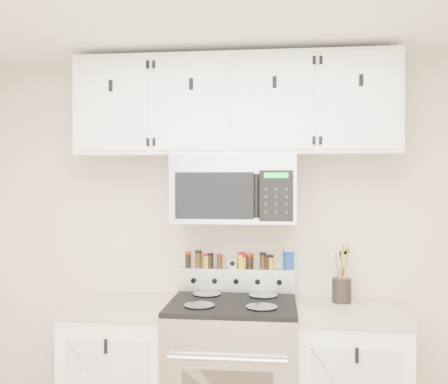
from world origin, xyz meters
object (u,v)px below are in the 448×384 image
object	(u,v)px
range	(233,377)
salt_canister	(288,259)
microwave	(235,189)
utensil_crock	(342,288)

from	to	relation	value
range	salt_canister	size ratio (longest dim) A/B	8.46
range	microwave	distance (m)	1.15
microwave	salt_canister	size ratio (longest dim) A/B	5.85
utensil_crock	salt_canister	distance (m)	0.38
range	salt_canister	world-z (taller)	salt_canister
range	utensil_crock	bearing A→B (deg)	14.06
utensil_crock	range	bearing A→B (deg)	-165.94
microwave	salt_canister	bearing A→B (deg)	24.61
range	microwave	xyz separation A→B (m)	(0.00, 0.13, 1.14)
range	microwave	bearing A→B (deg)	89.77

